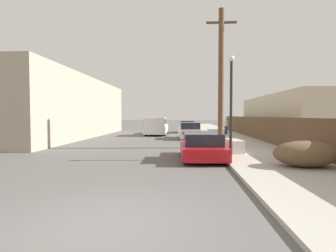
{
  "coord_description": "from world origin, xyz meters",
  "views": [
    {
      "loc": [
        1.44,
        -4.5,
        1.98
      ],
      "look_at": [
        0.42,
        12.69,
        1.28
      ],
      "focal_mm": 28.0,
      "sensor_mm": 36.0,
      "label": 1
    }
  ],
  "objects_px": {
    "discarded_fridge": "(234,146)",
    "brush_pile": "(305,154)",
    "car_parked_mid": "(190,131)",
    "pedestrian": "(226,126)",
    "street_lamp": "(231,98)",
    "car_parked_far": "(188,127)",
    "pickup_truck": "(156,126)",
    "parked_sports_car_red": "(202,147)",
    "utility_pole": "(221,76)"
  },
  "relations": [
    {
      "from": "utility_pole",
      "to": "brush_pile",
      "type": "distance_m",
      "value": 7.69
    },
    {
      "from": "car_parked_far",
      "to": "pedestrian",
      "type": "xyz_separation_m",
      "value": [
        3.67,
        -4.27,
        0.34
      ]
    },
    {
      "from": "discarded_fridge",
      "to": "car_parked_mid",
      "type": "height_order",
      "value": "car_parked_mid"
    },
    {
      "from": "car_parked_mid",
      "to": "pedestrian",
      "type": "bearing_deg",
      "value": 42.9
    },
    {
      "from": "car_parked_mid",
      "to": "car_parked_far",
      "type": "relative_size",
      "value": 1.01
    },
    {
      "from": "utility_pole",
      "to": "street_lamp",
      "type": "xyz_separation_m",
      "value": [
        -0.16,
        -4.34,
        -1.61
      ]
    },
    {
      "from": "pickup_truck",
      "to": "brush_pile",
      "type": "bearing_deg",
      "value": 112.64
    },
    {
      "from": "pickup_truck",
      "to": "street_lamp",
      "type": "relative_size",
      "value": 1.31
    },
    {
      "from": "street_lamp",
      "to": "pedestrian",
      "type": "xyz_separation_m",
      "value": [
        2.1,
        14.39,
        -1.77
      ]
    },
    {
      "from": "car_parked_far",
      "to": "street_lamp",
      "type": "height_order",
      "value": "street_lamp"
    },
    {
      "from": "discarded_fridge",
      "to": "street_lamp",
      "type": "distance_m",
      "value": 2.85
    },
    {
      "from": "utility_pole",
      "to": "pedestrian",
      "type": "height_order",
      "value": "utility_pole"
    },
    {
      "from": "car_parked_far",
      "to": "pickup_truck",
      "type": "xyz_separation_m",
      "value": [
        -3.28,
        -4.05,
        0.26
      ]
    },
    {
      "from": "discarded_fridge",
      "to": "brush_pile",
      "type": "distance_m",
      "value": 4.12
    },
    {
      "from": "car_parked_far",
      "to": "pedestrian",
      "type": "distance_m",
      "value": 5.64
    },
    {
      "from": "car_parked_mid",
      "to": "utility_pole",
      "type": "relative_size",
      "value": 0.52
    },
    {
      "from": "pickup_truck",
      "to": "street_lamp",
      "type": "xyz_separation_m",
      "value": [
        4.84,
        -14.6,
        1.84
      ]
    },
    {
      "from": "parked_sports_car_red",
      "to": "car_parked_mid",
      "type": "xyz_separation_m",
      "value": [
        -0.32,
        10.41,
        0.09
      ]
    },
    {
      "from": "discarded_fridge",
      "to": "brush_pile",
      "type": "bearing_deg",
      "value": -69.4
    },
    {
      "from": "discarded_fridge",
      "to": "pickup_truck",
      "type": "distance_m",
      "value": 14.0
    },
    {
      "from": "parked_sports_car_red",
      "to": "brush_pile",
      "type": "relative_size",
      "value": 1.79
    },
    {
      "from": "brush_pile",
      "to": "pickup_truck",
      "type": "bearing_deg",
      "value": 113.34
    },
    {
      "from": "car_parked_far",
      "to": "pedestrian",
      "type": "bearing_deg",
      "value": -44.85
    },
    {
      "from": "car_parked_mid",
      "to": "pedestrian",
      "type": "height_order",
      "value": "pedestrian"
    },
    {
      "from": "discarded_fridge",
      "to": "pedestrian",
      "type": "relative_size",
      "value": 1.03
    },
    {
      "from": "car_parked_mid",
      "to": "street_lamp",
      "type": "height_order",
      "value": "street_lamp"
    },
    {
      "from": "car_parked_far",
      "to": "pickup_truck",
      "type": "bearing_deg",
      "value": -124.49
    },
    {
      "from": "discarded_fridge",
      "to": "car_parked_far",
      "type": "distance_m",
      "value": 17.13
    },
    {
      "from": "discarded_fridge",
      "to": "utility_pole",
      "type": "bearing_deg",
      "value": 89.29
    },
    {
      "from": "utility_pole",
      "to": "street_lamp",
      "type": "bearing_deg",
      "value": -92.08
    },
    {
      "from": "parked_sports_car_red",
      "to": "brush_pile",
      "type": "xyz_separation_m",
      "value": [
        3.58,
        -2.17,
        0.04
      ]
    },
    {
      "from": "utility_pole",
      "to": "car_parked_far",
      "type": "bearing_deg",
      "value": 96.87
    },
    {
      "from": "utility_pole",
      "to": "pedestrian",
      "type": "distance_m",
      "value": 10.78
    },
    {
      "from": "car_parked_mid",
      "to": "car_parked_far",
      "type": "height_order",
      "value": "car_parked_mid"
    },
    {
      "from": "parked_sports_car_red",
      "to": "car_parked_far",
      "type": "bearing_deg",
      "value": 88.95
    },
    {
      "from": "utility_pole",
      "to": "pedestrian",
      "type": "xyz_separation_m",
      "value": [
        1.94,
        10.05,
        -3.37
      ]
    },
    {
      "from": "discarded_fridge",
      "to": "pickup_truck",
      "type": "relative_size",
      "value": 0.29
    },
    {
      "from": "pedestrian",
      "to": "discarded_fridge",
      "type": "bearing_deg",
      "value": -97.43
    },
    {
      "from": "pickup_truck",
      "to": "utility_pole",
      "type": "xyz_separation_m",
      "value": [
        5.0,
        -10.27,
        3.45
      ]
    },
    {
      "from": "discarded_fridge",
      "to": "pickup_truck",
      "type": "xyz_separation_m",
      "value": [
        -5.28,
        12.96,
        0.44
      ]
    },
    {
      "from": "street_lamp",
      "to": "pedestrian",
      "type": "distance_m",
      "value": 14.65
    },
    {
      "from": "street_lamp",
      "to": "car_parked_far",
      "type": "bearing_deg",
      "value": 94.8
    },
    {
      "from": "discarded_fridge",
      "to": "pickup_truck",
      "type": "bearing_deg",
      "value": 105.52
    },
    {
      "from": "car_parked_mid",
      "to": "street_lamp",
      "type": "relative_size",
      "value": 0.96
    },
    {
      "from": "pedestrian",
      "to": "street_lamp",
      "type": "bearing_deg",
      "value": -98.3
    },
    {
      "from": "parked_sports_car_red",
      "to": "pickup_truck",
      "type": "height_order",
      "value": "pickup_truck"
    },
    {
      "from": "car_parked_far",
      "to": "discarded_fridge",
      "type": "bearing_deg",
      "value": -78.8
    },
    {
      "from": "discarded_fridge",
      "to": "car_parked_mid",
      "type": "xyz_separation_m",
      "value": [
        -2.02,
        8.93,
        0.2
      ]
    },
    {
      "from": "utility_pole",
      "to": "street_lamp",
      "type": "distance_m",
      "value": 4.63
    },
    {
      "from": "parked_sports_car_red",
      "to": "brush_pile",
      "type": "distance_m",
      "value": 4.19
    }
  ]
}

